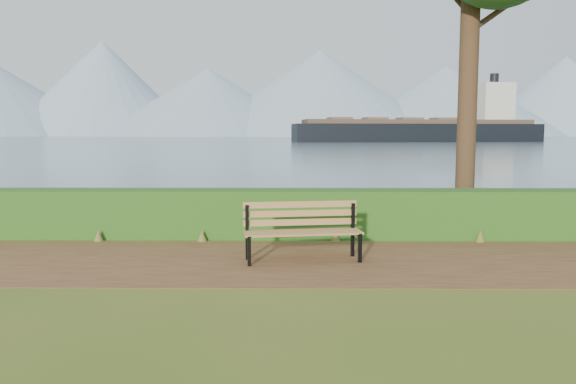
{
  "coord_description": "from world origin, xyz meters",
  "views": [
    {
      "loc": [
        0.75,
        -9.09,
        2.18
      ],
      "look_at": [
        0.64,
        1.2,
        1.1
      ],
      "focal_mm": 35.0,
      "sensor_mm": 36.0,
      "label": 1
    }
  ],
  "objects": [
    {
      "name": "ground",
      "position": [
        0.0,
        0.0,
        0.0
      ],
      "size": [
        140.0,
        140.0,
        0.0
      ],
      "primitive_type": "plane",
      "color": "#455819",
      "rests_on": "ground"
    },
    {
      "name": "path",
      "position": [
        0.0,
        0.3,
        0.01
      ],
      "size": [
        40.0,
        3.4,
        0.01
      ],
      "primitive_type": "cube",
      "color": "#512D1C",
      "rests_on": "ground"
    },
    {
      "name": "hedge",
      "position": [
        0.0,
        2.6,
        0.5
      ],
      "size": [
        32.0,
        0.85,
        1.0
      ],
      "primitive_type": "cube",
      "color": "#1D4614",
      "rests_on": "ground"
    },
    {
      "name": "water",
      "position": [
        0.0,
        260.0,
        0.01
      ],
      "size": [
        700.0,
        510.0,
        0.0
      ],
      "primitive_type": "cube",
      "color": "slate",
      "rests_on": "ground"
    },
    {
      "name": "mountains",
      "position": [
        -9.17,
        406.05,
        27.7
      ],
      "size": [
        585.0,
        190.0,
        70.0
      ],
      "color": "#8197AC",
      "rests_on": "ground"
    },
    {
      "name": "bench",
      "position": [
        0.89,
        0.42,
        0.58
      ],
      "size": [
        2.06,
        0.88,
        1.0
      ],
      "rotation": [
        0.0,
        0.0,
        0.15
      ],
      "color": "black",
      "rests_on": "ground"
    },
    {
      "name": "cargo_ship",
      "position": [
        33.57,
        131.1,
        2.79
      ],
      "size": [
        62.46,
        18.75,
        18.73
      ],
      "rotation": [
        0.0,
        0.0,
        0.15
      ],
      "color": "black",
      "rests_on": "ground"
    }
  ]
}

